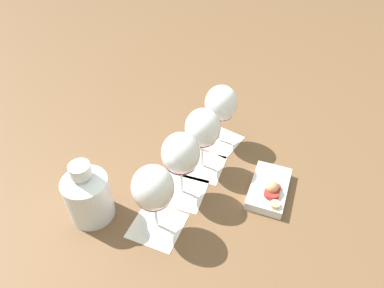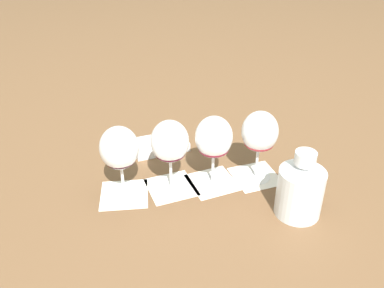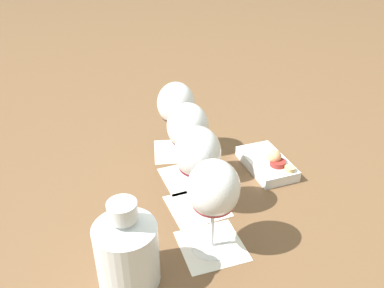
{
  "view_description": "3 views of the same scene",
  "coord_description": "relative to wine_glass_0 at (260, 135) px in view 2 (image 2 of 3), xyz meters",
  "views": [
    {
      "loc": [
        -0.61,
        0.06,
        0.67
      ],
      "look_at": [
        -0.0,
        -0.0,
        0.12
      ],
      "focal_mm": 32.0,
      "sensor_mm": 36.0,
      "label": 1
    },
    {
      "loc": [
        0.59,
        0.56,
        0.61
      ],
      "look_at": [
        -0.0,
        -0.0,
        0.12
      ],
      "focal_mm": 38.0,
      "sensor_mm": 36.0,
      "label": 2
    },
    {
      "loc": [
        -0.49,
        0.51,
        0.54
      ],
      "look_at": [
        -0.0,
        -0.0,
        0.12
      ],
      "focal_mm": 38.0,
      "sensor_mm": 36.0,
      "label": 3
    }
  ],
  "objects": [
    {
      "name": "ground_plane",
      "position": [
        0.14,
        -0.09,
        -0.12
      ],
      "size": [
        8.0,
        8.0,
        0.0
      ],
      "primitive_type": "plane",
      "color": "brown"
    },
    {
      "name": "tasting_card_0",
      "position": [
        0.0,
        0.0,
        -0.12
      ],
      "size": [
        0.15,
        0.15,
        0.0
      ],
      "color": "silver",
      "rests_on": "ground_plane"
    },
    {
      "name": "tasting_card_1",
      "position": [
        0.1,
        -0.06,
        -0.12
      ],
      "size": [
        0.15,
        0.15,
        0.0
      ],
      "color": "silver",
      "rests_on": "ground_plane"
    },
    {
      "name": "tasting_card_2",
      "position": [
        0.18,
        -0.13,
        -0.12
      ],
      "size": [
        0.15,
        0.15,
        0.0
      ],
      "color": "silver",
      "rests_on": "ground_plane"
    },
    {
      "name": "tasting_card_3",
      "position": [
        0.28,
        -0.19,
        -0.12
      ],
      "size": [
        0.16,
        0.16,
        0.0
      ],
      "color": "silver",
      "rests_on": "ground_plane"
    },
    {
      "name": "wine_glass_0",
      "position": [
        0.0,
        0.0,
        0.0
      ],
      "size": [
        0.09,
        0.09,
        0.18
      ],
      "color": "white",
      "rests_on": "tasting_card_0"
    },
    {
      "name": "wine_glass_1",
      "position": [
        0.1,
        -0.06,
        0.0
      ],
      "size": [
        0.09,
        0.09,
        0.18
      ],
      "color": "white",
      "rests_on": "tasting_card_1"
    },
    {
      "name": "wine_glass_2",
      "position": [
        0.18,
        -0.13,
        -0.0
      ],
      "size": [
        0.09,
        0.09,
        0.18
      ],
      "color": "white",
      "rests_on": "tasting_card_2"
    },
    {
      "name": "wine_glass_3",
      "position": [
        0.28,
        -0.19,
        -0.0
      ],
      "size": [
        0.09,
        0.09,
        0.18
      ],
      "color": "white",
      "rests_on": "tasting_card_3"
    },
    {
      "name": "ceramic_vase",
      "position": [
        0.05,
        0.15,
        -0.05
      ],
      "size": [
        0.1,
        0.1,
        0.16
      ],
      "color": "silver",
      "rests_on": "ground_plane"
    },
    {
      "name": "snack_dish",
      "position": [
        0.07,
        -0.28,
        -0.11
      ],
      "size": [
        0.18,
        0.15,
        0.06
      ],
      "color": "silver",
      "rests_on": "ground_plane"
    }
  ]
}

